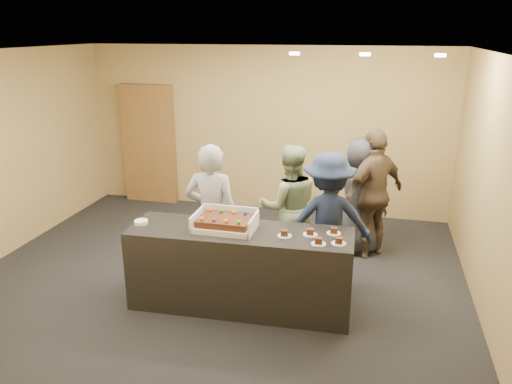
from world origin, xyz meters
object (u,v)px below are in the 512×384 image
Objects in this scene: plate_stack at (141,222)px; storage_cabinet at (149,144)px; person_dark_suit at (359,196)px; serving_counter at (240,269)px; person_navy_man at (328,220)px; person_sage_man at (289,207)px; person_server_grey at (212,216)px; person_brown_extra at (374,193)px; cake_box at (226,224)px; sheet_cake at (225,221)px.

storage_cabinet is at bearing 113.77° from plate_stack.
person_dark_suit reaches higher than plate_stack.
storage_cabinet reaches higher than serving_counter.
plate_stack is 2.13m from person_navy_man.
person_sage_man reaches higher than serving_counter.
person_sage_man is (0.80, 0.68, -0.06)m from person_server_grey.
serving_counter is 4.01m from storage_cabinet.
person_dark_suit is (0.83, 0.65, 0.00)m from person_sage_man.
person_navy_man is 1.10m from person_brown_extra.
storage_cabinet is 1.19× the size of person_server_grey.
person_brown_extra is 1.08× the size of person_dark_suit.
serving_counter is 1.19m from person_navy_man.
cake_box is at bearing 52.50° from person_dark_suit.
sheet_cake reaches higher than plate_stack.
person_dark_suit reaches higher than sheet_cake.
sheet_cake is at bearing 0.12° from person_brown_extra.
plate_stack is at bearing -174.49° from cake_box.
person_navy_man is at bearing -170.97° from person_server_grey.
person_brown_extra is at bearing 163.84° from person_dark_suit.
serving_counter is 1.40× the size of person_server_grey.
person_brown_extra is 0.21m from person_dark_suit.
person_dark_suit is (0.31, 1.03, -0.01)m from person_navy_man.
person_sage_man reaches higher than cake_box.
storage_cabinet is at bearing -19.87° from person_dark_suit.
sheet_cake is at bearing -90.88° from cake_box.
person_sage_man is (0.50, 1.13, -0.20)m from sheet_cake.
person_server_grey is (-0.30, 0.45, -0.14)m from sheet_cake.
person_server_grey is at bearing 38.79° from person_dark_suit.
person_server_grey reaches higher than person_sage_man.
serving_counter is at bearing -0.00° from sheet_cake.
cake_box is at bearing 5.51° from plate_stack.
person_dark_suit reaches higher than serving_counter.
storage_cabinet is at bearing -55.82° from person_server_grey.
person_brown_extra is (1.53, 1.69, -0.08)m from cake_box.
person_sage_man is at bearing 39.57° from plate_stack.
serving_counter is 3.69× the size of cake_box.
storage_cabinet is at bearing 127.11° from sheet_cake.
cake_box is 1.22m from person_sage_man.
plate_stack is (-0.95, -0.09, -0.03)m from cake_box.
plate_stack is 2.93m from person_dark_suit.
plate_stack is 0.09× the size of person_server_grey.
storage_cabinet is at bearing -53.24° from person_sage_man.
person_server_grey is (2.03, -2.63, -0.17)m from storage_cabinet.
cake_box reaches higher than sheet_cake.
person_brown_extra is at bearing 35.83° from plate_stack.
cake_box is at bearing 121.89° from person_server_grey.
serving_counter is at bearing -8.24° from cake_box.
person_dark_suit is at bearing 52.70° from cake_box.
person_sage_man is 1.19m from person_brown_extra.
person_sage_man is 0.99× the size of person_navy_man.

